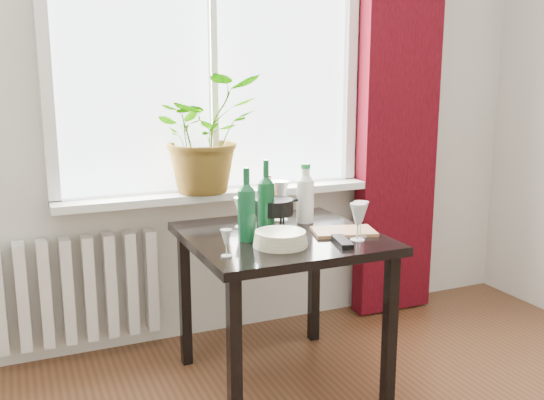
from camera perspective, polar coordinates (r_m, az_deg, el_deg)
name	(u,v)px	position (r m, az deg, el deg)	size (l,w,h in m)	color
window	(212,46)	(3.28, -5.71, 14.19)	(1.72, 0.08, 1.62)	white
windowsill	(219,194)	(3.28, -5.06, 0.58)	(1.72, 0.20, 0.04)	silver
curtain	(399,102)	(3.70, 11.86, 9.03)	(0.50, 0.12, 2.56)	#37050C
radiator	(79,290)	(3.28, -17.74, -8.03)	(0.80, 0.10, 0.55)	silver
table	(281,253)	(2.81, 0.85, -5.00)	(0.85, 0.85, 0.74)	black
potted_plant	(205,134)	(3.20, -6.32, 6.23)	(0.56, 0.48, 0.62)	#376D1D
wine_bottle_left	(247,204)	(2.64, -2.41, -0.36)	(0.08, 0.08, 0.33)	#0D4624
wine_bottle_right	(266,195)	(2.80, -0.57, 0.46)	(0.08, 0.08, 0.34)	#0C3E1E
bottle_amber	(269,199)	(2.97, -0.30, 0.11)	(0.06, 0.06, 0.24)	brown
cleaning_bottle	(305,193)	(2.97, 3.15, 0.69)	(0.08, 0.08, 0.30)	silver
wineglass_front_right	(358,222)	(2.68, 8.07, -2.05)	(0.07, 0.07, 0.17)	silver
wineglass_far_right	(361,219)	(2.74, 8.35, -1.75)	(0.07, 0.07, 0.17)	silver
wineglass_back_center	(280,200)	(3.01, 0.78, -0.01)	(0.09, 0.09, 0.21)	white
wineglass_back_left	(240,212)	(2.88, -2.99, -1.16)	(0.06, 0.06, 0.15)	silver
wineglass_front_left	(226,243)	(2.43, -4.33, -4.07)	(0.05, 0.05, 0.11)	silver
plate_stack	(280,239)	(2.58, 0.79, -3.68)	(0.23, 0.23, 0.06)	beige
fondue_pot	(274,214)	(2.87, 0.21, -1.30)	(0.21, 0.18, 0.14)	black
tv_remote	(342,241)	(2.64, 6.61, -3.89)	(0.05, 0.18, 0.02)	black
cutting_board	(344,231)	(2.81, 6.75, -2.96)	(0.28, 0.18, 0.02)	#AA764C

